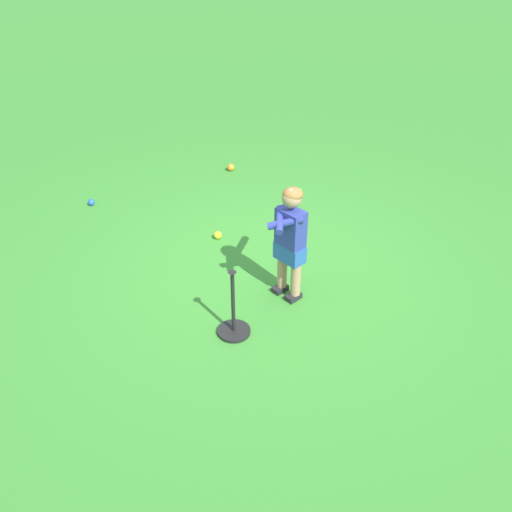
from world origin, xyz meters
TOP-DOWN VIEW (x-y plane):
  - ground_plane at (0.00, 0.00)m, footprint 40.00×40.00m
  - child_batter at (-0.49, -0.09)m, footprint 0.57×0.40m
  - play_ball_far_right at (2.30, 0.12)m, footprint 0.10×0.10m
  - play_ball_behind_batter at (0.58, 0.46)m, footprint 0.09×0.09m
  - play_ball_by_bucket at (1.57, 1.87)m, footprint 0.08×0.08m
  - batting_tee at (-0.95, 0.46)m, footprint 0.28×0.28m

SIDE VIEW (x-z plane):
  - ground_plane at x=0.00m, z-range 0.00..0.00m
  - play_ball_by_bucket at x=1.57m, z-range 0.00..0.08m
  - play_ball_behind_batter at x=0.58m, z-range 0.00..0.09m
  - play_ball_far_right at x=2.30m, z-range 0.00..0.10m
  - batting_tee at x=-0.95m, z-range -0.21..0.41m
  - child_batter at x=-0.49m, z-range 0.11..1.19m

